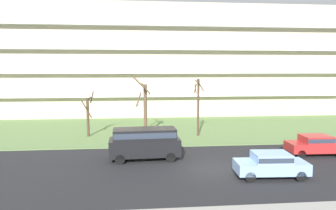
# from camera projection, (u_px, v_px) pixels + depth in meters

# --- Properties ---
(ground) EXTENTS (160.00, 160.00, 0.00)m
(ground) POSITION_uv_depth(u_px,v_px,m) (215.00, 168.00, 20.81)
(ground) COLOR #232326
(grass_lawn_strip) EXTENTS (80.00, 16.00, 0.08)m
(grass_lawn_strip) POSITION_uv_depth(u_px,v_px,m) (184.00, 129.00, 34.65)
(grass_lawn_strip) COLOR #66844C
(grass_lawn_strip) RESTS_ON ground
(apartment_building) EXTENTS (53.11, 13.45, 15.73)m
(apartment_building) POSITION_uv_depth(u_px,v_px,m) (171.00, 62.00, 47.84)
(apartment_building) COLOR beige
(apartment_building) RESTS_ON ground
(tree_far_left) EXTENTS (1.25, 1.25, 4.59)m
(tree_far_left) POSITION_uv_depth(u_px,v_px,m) (88.00, 115.00, 30.22)
(tree_far_left) COLOR #4C3828
(tree_far_left) RESTS_ON ground
(tree_left) EXTENTS (1.90, 2.27, 6.11)m
(tree_left) POSITION_uv_depth(u_px,v_px,m) (145.00, 107.00, 30.68)
(tree_left) COLOR brown
(tree_left) RESTS_ON ground
(tree_center) EXTENTS (1.02, 1.02, 5.78)m
(tree_center) POSITION_uv_depth(u_px,v_px,m) (198.00, 105.00, 30.46)
(tree_center) COLOR #4C3828
(tree_center) RESTS_ON ground
(sedan_red_near_left) EXTENTS (4.44, 1.91, 1.57)m
(sedan_red_near_left) POSITION_uv_depth(u_px,v_px,m) (316.00, 144.00, 23.99)
(sedan_red_near_left) COLOR #B22828
(sedan_red_near_left) RESTS_ON ground
(van_black_center_left) EXTENTS (5.29, 2.25, 2.36)m
(van_black_center_left) POSITION_uv_depth(u_px,v_px,m) (145.00, 141.00, 22.69)
(van_black_center_left) COLOR black
(van_black_center_left) RESTS_ON ground
(sedan_blue_center_right) EXTENTS (4.49, 2.03, 1.57)m
(sedan_blue_center_right) POSITION_uv_depth(u_px,v_px,m) (271.00, 164.00, 19.02)
(sedan_blue_center_right) COLOR #8CB2E0
(sedan_blue_center_right) RESTS_ON ground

